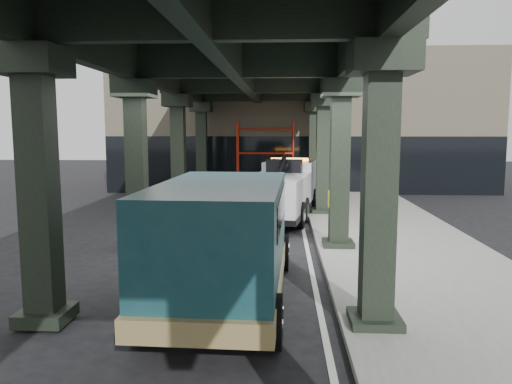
% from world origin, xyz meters
% --- Properties ---
extents(ground, '(90.00, 90.00, 0.00)m').
position_xyz_m(ground, '(0.00, 0.00, 0.00)').
color(ground, black).
rests_on(ground, ground).
extents(sidewalk, '(5.00, 40.00, 0.15)m').
position_xyz_m(sidewalk, '(4.50, 2.00, 0.07)').
color(sidewalk, gray).
rests_on(sidewalk, ground).
extents(lane_stripe, '(0.12, 38.00, 0.01)m').
position_xyz_m(lane_stripe, '(1.70, 2.00, 0.01)').
color(lane_stripe, silver).
rests_on(lane_stripe, ground).
extents(viaduct, '(7.40, 32.00, 6.40)m').
position_xyz_m(viaduct, '(-0.40, 2.00, 5.46)').
color(viaduct, black).
rests_on(viaduct, ground).
extents(building, '(22.00, 10.00, 8.00)m').
position_xyz_m(building, '(2.00, 20.00, 4.00)').
color(building, '#C6B793').
rests_on(building, ground).
extents(scaffolding, '(3.08, 0.88, 4.00)m').
position_xyz_m(scaffolding, '(0.00, 14.64, 2.11)').
color(scaffolding, red).
rests_on(scaffolding, ground).
extents(tow_truck, '(3.26, 7.76, 2.47)m').
position_xyz_m(tow_truck, '(0.96, 7.46, 1.21)').
color(tow_truck, black).
rests_on(tow_truck, ground).
extents(towed_van, '(2.72, 6.39, 2.56)m').
position_xyz_m(towed_van, '(-0.23, -2.75, 1.38)').
color(towed_van, '#123B42').
rests_on(towed_van, ground).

